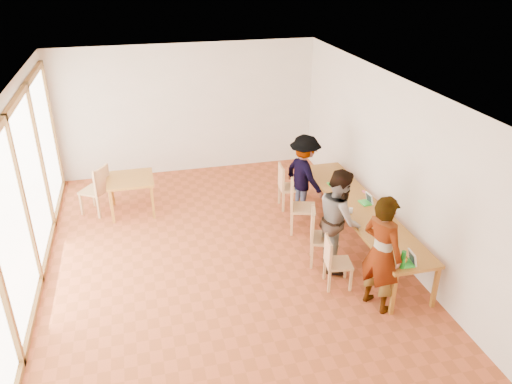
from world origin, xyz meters
TOP-DOWN VIEW (x-y plane):
  - ground at (0.00, 0.00)m, footprint 8.00×8.00m
  - wall_back at (0.00, 4.00)m, footprint 6.00×0.10m
  - wall_front at (0.00, -4.00)m, footprint 6.00×0.10m
  - wall_right at (3.00, 0.00)m, footprint 0.10×8.00m
  - window_wall at (-2.96, 0.00)m, footprint 0.10×8.00m
  - ceiling at (0.00, 0.00)m, footprint 6.00×8.00m
  - communal_table at (2.50, -0.13)m, footprint 0.80×4.00m
  - side_table at (-1.42, 2.10)m, footprint 0.90×0.90m
  - chair_near at (1.57, -1.21)m, footprint 0.46×0.46m
  - chair_mid at (1.57, -0.53)m, footprint 0.60×0.60m
  - chair_far at (1.57, 0.58)m, footprint 0.59×0.59m
  - chair_empty at (1.64, 1.53)m, footprint 0.47×0.47m
  - chair_spare at (-2.05, 2.20)m, footprint 0.66×0.66m
  - person_near at (2.03, -1.83)m, footprint 0.67×0.79m
  - person_mid at (1.87, -0.67)m, footprint 0.81×0.96m
  - person_far at (1.93, 1.26)m, footprint 0.91×1.20m
  - laptop_near at (2.42, -1.94)m, footprint 0.22×0.25m
  - laptop_mid at (2.67, -0.03)m, footprint 0.21×0.24m
  - laptop_far at (2.40, 0.81)m, footprint 0.20×0.23m
  - yellow_mug at (2.35, -1.89)m, footprint 0.16×0.16m
  - green_bottle at (2.27, -2.01)m, footprint 0.07×0.07m
  - clear_glass at (2.24, -0.30)m, footprint 0.07×0.07m
  - condiment_cup at (2.33, 0.80)m, footprint 0.08×0.08m
  - pink_phone at (2.81, 0.39)m, footprint 0.05×0.10m
  - black_pouch at (2.54, 0.91)m, footprint 0.16×0.26m

SIDE VIEW (x-z plane):
  - ground at x=0.00m, z-range 0.00..0.00m
  - chair_near at x=1.57m, z-range 0.30..0.75m
  - chair_empty at x=1.64m, z-range 0.33..0.83m
  - chair_mid at x=1.57m, z-range 0.35..0.88m
  - chair_far at x=1.57m, z-range 0.35..0.88m
  - chair_spare at x=-2.05m, z-range 0.35..0.89m
  - side_table at x=-1.42m, z-range 0.29..1.04m
  - communal_table at x=2.50m, z-range 0.33..1.08m
  - pink_phone at x=2.81m, z-range 0.75..0.76m
  - condiment_cup at x=2.33m, z-range 0.75..0.81m
  - clear_glass at x=2.24m, z-range 0.75..0.84m
  - black_pouch at x=2.54m, z-range 0.75..0.84m
  - yellow_mug at x=2.35m, z-range 0.75..0.85m
  - laptop_far at x=2.40m, z-range 0.71..0.89m
  - laptop_mid at x=2.67m, z-range 0.71..0.90m
  - laptop_near at x=2.42m, z-range 0.71..0.90m
  - person_far at x=1.93m, z-range 0.00..1.64m
  - person_mid at x=1.87m, z-range 0.00..1.74m
  - green_bottle at x=2.27m, z-range 0.75..1.03m
  - person_near at x=2.03m, z-range 0.00..1.83m
  - wall_back at x=0.00m, z-range 0.00..3.00m
  - wall_front at x=0.00m, z-range 0.00..3.00m
  - wall_right at x=3.00m, z-range 0.00..3.00m
  - window_wall at x=-2.96m, z-range 0.00..3.00m
  - ceiling at x=0.00m, z-range 3.00..3.04m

